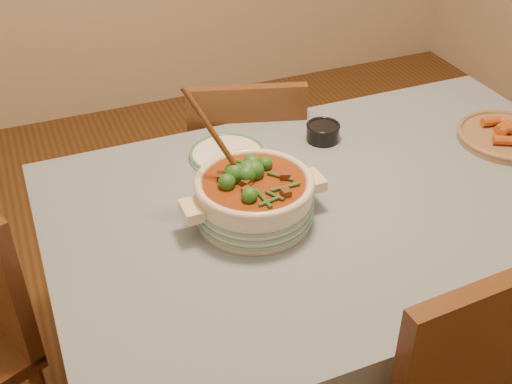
% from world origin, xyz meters
% --- Properties ---
extents(floor, '(4.50, 4.50, 0.00)m').
position_xyz_m(floor, '(0.00, 0.00, 0.00)').
color(floor, '#492F14').
rests_on(floor, ground).
extents(dining_table, '(1.68, 1.08, 0.76)m').
position_xyz_m(dining_table, '(0.00, 0.00, 0.66)').
color(dining_table, brown).
rests_on(dining_table, floor).
extents(stew_casserole, '(0.40, 0.32, 0.38)m').
position_xyz_m(stew_casserole, '(-0.28, 0.02, 0.84)').
color(stew_casserole, beige).
rests_on(stew_casserole, dining_table).
extents(white_plate, '(0.25, 0.25, 0.02)m').
position_xyz_m(white_plate, '(-0.24, 0.34, 0.77)').
color(white_plate, white).
rests_on(white_plate, dining_table).
extents(condiment_bowl, '(0.14, 0.14, 0.06)m').
position_xyz_m(condiment_bowl, '(0.09, 0.32, 0.79)').
color(condiment_bowl, black).
rests_on(condiment_bowl, dining_table).
extents(fried_plate, '(0.35, 0.35, 0.05)m').
position_xyz_m(fried_plate, '(0.64, 0.09, 0.78)').
color(fried_plate, '#967653').
rests_on(fried_plate, dining_table).
extents(chair_far, '(0.51, 0.51, 0.88)m').
position_xyz_m(chair_far, '(-0.06, 0.64, 0.50)').
color(chair_far, brown).
rests_on(chair_far, floor).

